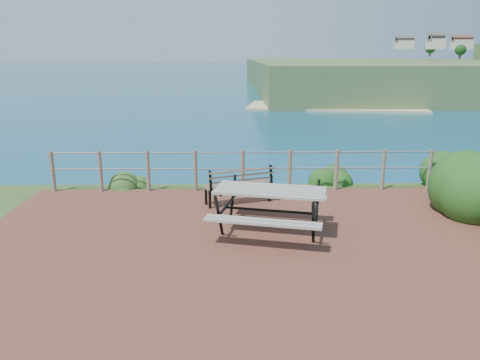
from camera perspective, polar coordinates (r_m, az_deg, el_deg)
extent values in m
cube|color=brown|center=(8.37, 0.84, -7.88)|extent=(10.00, 7.00, 0.12)
plane|color=#136776|center=(207.72, -1.04, 14.27)|extent=(1200.00, 1200.00, 0.00)
cylinder|color=#6B5B4C|center=(12.18, -21.89, 0.98)|extent=(0.10, 0.10, 1.00)
cylinder|color=#6B5B4C|center=(11.82, -16.67, 1.04)|extent=(0.10, 0.10, 1.00)
cylinder|color=#6B5B4C|center=(11.57, -11.17, 1.09)|extent=(0.10, 0.10, 1.00)
cylinder|color=#6B5B4C|center=(11.42, -5.49, 1.13)|extent=(0.10, 0.10, 1.00)
cylinder|color=#6B5B4C|center=(11.39, 0.29, 1.16)|extent=(0.10, 0.10, 1.00)
cylinder|color=#6B5B4C|center=(11.47, 6.04, 1.18)|extent=(0.10, 0.10, 1.00)
cylinder|color=#6B5B4C|center=(11.67, 11.66, 1.19)|extent=(0.10, 0.10, 1.00)
cylinder|color=#6B5B4C|center=(11.98, 17.03, 1.19)|extent=(0.10, 0.10, 1.00)
cylinder|color=#6B5B4C|center=(12.38, 22.10, 1.17)|extent=(0.10, 0.10, 1.00)
cylinder|color=slate|center=(11.29, 0.30, 3.38)|extent=(9.40, 0.04, 0.04)
cylinder|color=slate|center=(11.38, 0.29, 1.41)|extent=(9.40, 0.04, 0.04)
cube|color=gray|center=(8.60, 3.70, -1.26)|extent=(2.15, 1.29, 0.04)
cube|color=gray|center=(8.70, 3.66, -3.38)|extent=(2.02, 0.77, 0.04)
cube|color=gray|center=(8.70, 3.66, -3.38)|extent=(2.02, 0.77, 0.04)
cylinder|color=black|center=(8.72, 3.65, -3.73)|extent=(1.70, 0.46, 0.05)
cube|color=brown|center=(10.44, -0.24, -0.60)|extent=(1.57, 0.88, 0.03)
cube|color=brown|center=(10.37, -0.24, 0.83)|extent=(1.48, 0.63, 0.35)
cube|color=black|center=(10.50, -0.24, -1.70)|extent=(0.06, 0.07, 0.42)
cube|color=black|center=(10.50, -0.24, -1.70)|extent=(0.06, 0.07, 0.42)
cube|color=black|center=(10.50, -0.24, -1.70)|extent=(0.06, 0.07, 0.42)
cube|color=black|center=(10.50, -0.24, -1.70)|extent=(0.06, 0.07, 0.42)
ellipsoid|color=#1C4816|center=(11.13, 27.07, -3.68)|extent=(1.56, 1.56, 2.21)
ellipsoid|color=#1C4816|center=(12.92, 22.52, -0.71)|extent=(1.12, 1.12, 1.60)
ellipsoid|color=#294B1C|center=(12.14, -13.10, -0.89)|extent=(0.86, 0.86, 0.64)
ellipsoid|color=#1C4816|center=(12.67, 10.93, -0.10)|extent=(0.82, 0.82, 0.58)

